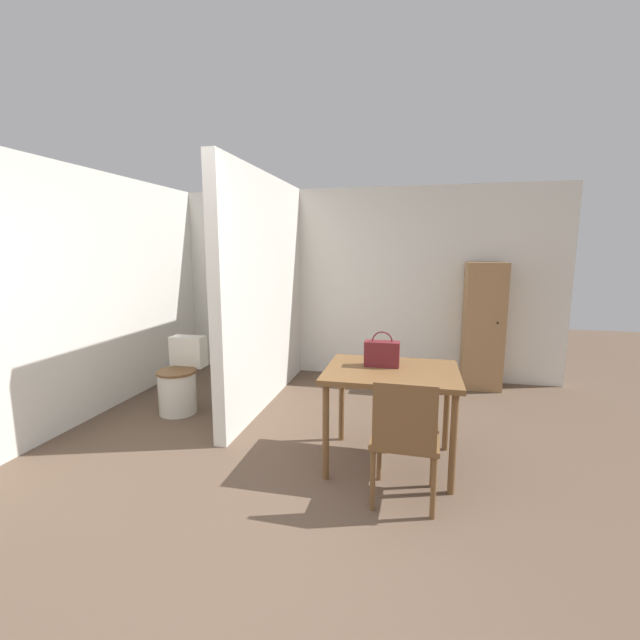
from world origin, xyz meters
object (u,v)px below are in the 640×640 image
Objects in this scene: wooden_chair at (405,436)px; wooden_cabinet at (483,326)px; dining_table at (391,381)px; toilet at (180,381)px; handbag at (382,353)px.

wooden_cabinet reaches higher than wooden_chair.
dining_table reaches higher than toilet.
wooden_chair is 1.15× the size of toilet.
wooden_cabinet is (3.23, 1.54, 0.45)m from toilet.
wooden_chair is at bearing -77.03° from dining_table.
toilet is at bearing -154.46° from wooden_cabinet.
wooden_chair is at bearing -71.34° from handbag.
toilet is at bearing 163.48° from dining_table.
handbag is 0.18× the size of wooden_cabinet.
handbag is (2.16, -0.59, 0.57)m from toilet.
handbag is at bearing 137.17° from dining_table.
wooden_chair reaches higher than toilet.
toilet is 0.50× the size of wooden_cabinet.
dining_table is 0.23m from handbag.
wooden_cabinet is at bearing 25.54° from toilet.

